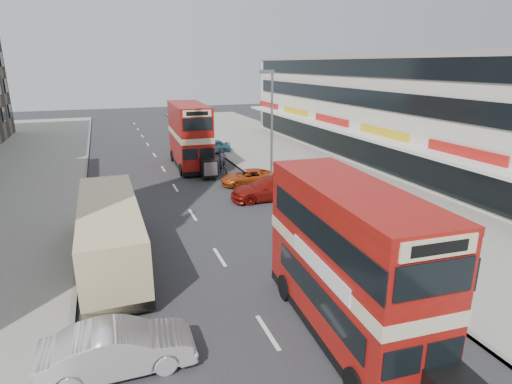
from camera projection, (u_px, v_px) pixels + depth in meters
name	position (u px, v px, depth m)	size (l,w,h in m)	color
ground	(293.00, 372.00, 12.10)	(160.00, 160.00, 0.00)	#28282B
road_surface	(175.00, 188.00, 30.07)	(12.00, 90.00, 0.01)	#28282B
pavement_right	(324.00, 173.00, 33.98)	(12.00, 90.00, 0.15)	gray
kerb_left	(84.00, 196.00, 28.05)	(0.20, 90.00, 0.16)	gray
kerb_right	(255.00, 179.00, 32.04)	(0.20, 90.00, 0.16)	gray
commercial_row	(395.00, 109.00, 37.03)	(9.90, 46.20, 9.30)	beige
street_lamp	(271.00, 120.00, 29.01)	(1.00, 0.20, 8.12)	slate
bus_main	(349.00, 261.00, 13.22)	(2.87, 8.93, 4.85)	black
bus_second	(190.00, 135.00, 35.48)	(2.87, 9.44, 5.15)	black
coach	(110.00, 231.00, 18.37)	(2.59, 9.73, 2.57)	black
car_left_front	(118.00, 349.00, 12.01)	(1.51, 4.32, 1.42)	beige
car_right_a	(269.00, 188.00, 27.37)	(2.07, 5.10, 1.48)	maroon
car_right_b	(248.00, 177.00, 30.70)	(1.87, 4.05, 1.12)	#BA4512
car_right_c	(210.00, 147.00, 41.41)	(1.60, 3.99, 1.36)	#5EA0BD
pedestrian_near	(327.00, 185.00, 26.98)	(0.65, 0.44, 1.76)	gray
cyclist	(222.00, 166.00, 33.69)	(0.79, 1.89, 2.03)	gray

